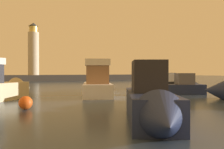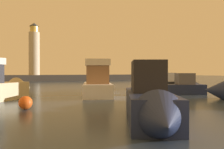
% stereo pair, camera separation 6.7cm
% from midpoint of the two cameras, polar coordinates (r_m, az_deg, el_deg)
% --- Properties ---
extents(ground_plane, '(220.00, 220.00, 0.00)m').
position_cam_midpoint_polar(ground_plane, '(31.10, -12.78, -3.51)').
color(ground_plane, '#2D3D51').
extents(breakwater, '(66.02, 5.23, 1.50)m').
position_cam_midpoint_polar(breakwater, '(58.89, -17.21, -0.85)').
color(breakwater, '#423F3D').
rests_on(breakwater, ground_plane).
extents(lighthouse, '(2.56, 2.56, 12.79)m').
position_cam_midpoint_polar(lighthouse, '(58.98, -19.20, 5.77)').
color(lighthouse, beige).
rests_on(lighthouse, breakwater).
extents(motorboat_1, '(4.68, 7.45, 2.97)m').
position_cam_midpoint_polar(motorboat_1, '(9.93, 9.69, -6.96)').
color(motorboat_1, '#1E284C').
rests_on(motorboat_1, ground_plane).
extents(motorboat_2, '(5.87, 3.15, 2.36)m').
position_cam_midpoint_polar(motorboat_2, '(23.68, 15.51, -3.13)').
color(motorboat_2, '#1E284C').
rests_on(motorboat_2, ground_plane).
extents(motorboat_5, '(4.85, 8.89, 3.96)m').
position_cam_midpoint_polar(motorboat_5, '(22.61, -3.90, -2.47)').
color(motorboat_5, white).
rests_on(motorboat_5, ground_plane).
extents(motorboat_6, '(6.78, 4.46, 2.41)m').
position_cam_midpoint_polar(motorboat_6, '(31.05, 15.90, -2.27)').
color(motorboat_6, black).
rests_on(motorboat_6, ground_plane).
extents(mooring_buoy, '(0.80, 0.80, 0.80)m').
position_cam_midpoint_polar(mooring_buoy, '(14.52, -21.06, -6.66)').
color(mooring_buoy, '#EA5919').
rests_on(mooring_buoy, ground_plane).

